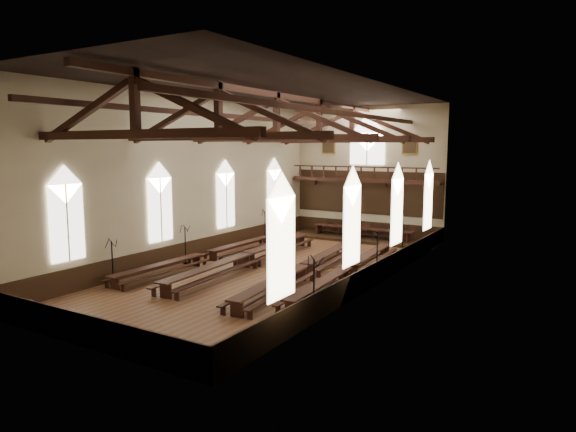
# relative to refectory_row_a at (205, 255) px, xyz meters

# --- Properties ---
(ground) EXTENTS (26.00, 26.00, 0.00)m
(ground) POSITION_rel_refectory_row_a_xyz_m (4.59, 0.79, -0.51)
(ground) COLOR brown
(ground) RESTS_ON ground
(room_walls) EXTENTS (26.00, 26.00, 26.00)m
(room_walls) POSITION_rel_refectory_row_a_xyz_m (4.59, 0.79, 5.95)
(room_walls) COLOR #C3BA93
(room_walls) RESTS_ON ground
(wainscot_band) EXTENTS (12.00, 26.00, 1.20)m
(wainscot_band) POSITION_rel_refectory_row_a_xyz_m (4.59, 0.79, 0.09)
(wainscot_band) COLOR black
(wainscot_band) RESTS_ON ground
(side_windows) EXTENTS (11.85, 19.80, 4.50)m
(side_windows) POSITION_rel_refectory_row_a_xyz_m (4.59, 0.79, 3.23)
(side_windows) COLOR white
(side_windows) RESTS_ON room_walls
(end_window) EXTENTS (2.80, 0.12, 3.80)m
(end_window) POSITION_rel_refectory_row_a_xyz_m (4.59, 13.69, 6.71)
(end_window) COLOR silver
(end_window) RESTS_ON room_walls
(minstrels_gallery) EXTENTS (11.80, 1.24, 3.70)m
(minstrels_gallery) POSITION_rel_refectory_row_a_xyz_m (4.59, 13.45, 3.39)
(minstrels_gallery) COLOR black
(minstrels_gallery) RESTS_ON room_walls
(portraits) EXTENTS (7.75, 0.09, 1.45)m
(portraits) POSITION_rel_refectory_row_a_xyz_m (4.59, 13.68, 6.59)
(portraits) COLOR brown
(portraits) RESTS_ON room_walls
(roof_trusses) EXTENTS (11.70, 25.70, 2.80)m
(roof_trusses) POSITION_rel_refectory_row_a_xyz_m (4.59, 0.79, 7.70)
(roof_trusses) COLOR black
(roof_trusses) RESTS_ON room_walls
(refectory_row_a) EXTENTS (1.48, 13.95, 0.70)m
(refectory_row_a) POSITION_rel_refectory_row_a_xyz_m (0.00, 0.00, 0.00)
(refectory_row_a) COLOR black
(refectory_row_a) RESTS_ON ground
(refectory_row_b) EXTENTS (2.20, 15.11, 0.82)m
(refectory_row_b) POSITION_rel_refectory_row_a_xyz_m (2.60, 0.66, 0.08)
(refectory_row_b) COLOR black
(refectory_row_b) RESTS_ON ground
(refectory_row_c) EXTENTS (2.30, 14.70, 0.77)m
(refectory_row_c) POSITION_rel_refectory_row_a_xyz_m (6.75, 0.05, 0.05)
(refectory_row_c) COLOR black
(refectory_row_c) RESTS_ON ground
(refectory_row_d) EXTENTS (1.98, 14.28, 0.73)m
(refectory_row_d) POSITION_rel_refectory_row_a_xyz_m (8.81, 1.16, 0.02)
(refectory_row_d) COLOR black
(refectory_row_d) RESTS_ON ground
(dais) EXTENTS (11.40, 3.01, 0.20)m
(dais) POSITION_rel_refectory_row_a_xyz_m (4.89, 12.19, -0.41)
(dais) COLOR black
(dais) RESTS_ON ground
(high_table) EXTENTS (7.89, 1.03, 0.74)m
(high_table) POSITION_rel_refectory_row_a_xyz_m (4.89, 12.19, 0.32)
(high_table) COLOR black
(high_table) RESTS_ON dais
(high_chairs) EXTENTS (7.65, 0.45, 1.00)m
(high_chairs) POSITION_rel_refectory_row_a_xyz_m (4.89, 12.96, 0.23)
(high_chairs) COLOR black
(high_chairs) RESTS_ON dais
(candelabrum_left_near) EXTENTS (0.71, 0.67, 2.34)m
(candelabrum_left_near) POSITION_rel_refectory_row_a_xyz_m (-0.96, -6.01, 0.20)
(candelabrum_left_near) COLOR black
(candelabrum_left_near) RESTS_ON ground
(candelabrum_left_mid) EXTENTS (0.65, 0.72, 2.34)m
(candelabrum_left_mid) POSITION_rel_refectory_row_a_xyz_m (-0.96, -0.63, 0.20)
(candelabrum_left_mid) COLOR black
(candelabrum_left_mid) RESTS_ON ground
(candelabrum_left_far) EXTENTS (0.73, 0.68, 2.41)m
(candelabrum_left_far) POSITION_rel_refectory_row_a_xyz_m (-0.96, 7.92, 0.22)
(candelabrum_left_far) COLOR black
(candelabrum_left_far) RESTS_ON ground
(candelabrum_right_near) EXTENTS (0.69, 0.78, 2.55)m
(candelabrum_right_near) POSITION_rel_refectory_row_a_xyz_m (10.14, -5.13, 0.26)
(candelabrum_right_near) COLOR black
(candelabrum_right_near) RESTS_ON ground
(candelabrum_right_mid) EXTENTS (0.74, 0.78, 2.56)m
(candelabrum_right_mid) POSITION_rel_refectory_row_a_xyz_m (10.14, 1.87, 0.27)
(candelabrum_right_mid) COLOR black
(candelabrum_right_mid) RESTS_ON ground
(candelabrum_right_far) EXTENTS (0.73, 0.72, 2.45)m
(candelabrum_right_far) POSITION_rel_refectory_row_a_xyz_m (10.14, 5.95, 0.23)
(candelabrum_right_far) COLOR black
(candelabrum_right_far) RESTS_ON ground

